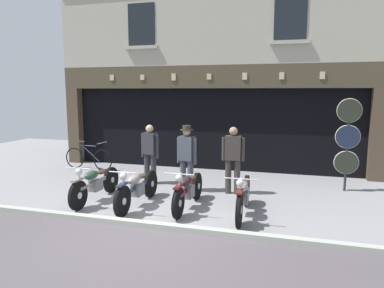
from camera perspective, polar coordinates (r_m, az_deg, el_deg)
ground at (r=6.14m, az=-11.44°, el=-16.47°), size 22.14×22.00×0.18m
shop_facade at (r=13.22m, az=4.64°, el=4.67°), size 10.44×4.42×6.05m
motorcycle_left at (r=8.66m, az=-15.02°, el=-5.95°), size 0.62×2.06×0.92m
motorcycle_center_left at (r=8.06m, az=-8.64°, el=-6.80°), size 0.62×2.08×0.92m
motorcycle_center at (r=7.84m, az=-0.63°, el=-7.19°), size 0.62×1.99×0.91m
motorcycle_center_right at (r=7.47m, az=8.09°, el=-7.95°), size 0.62×2.06×0.93m
salesman_left at (r=9.88m, az=-6.64°, el=-1.15°), size 0.55×0.30×1.62m
shopkeeper_center at (r=9.08m, az=-0.84°, el=-1.77°), size 0.55×0.33×1.67m
salesman_right at (r=8.90m, az=6.48°, el=-2.04°), size 0.56×0.25×1.66m
tyre_sign_pole at (r=9.80m, az=23.35°, el=0.90°), size 0.60×0.06×2.34m
advert_board_near at (r=12.42m, az=-8.10°, el=4.26°), size 0.69×0.03×0.95m
leaning_bicycle at (r=12.20m, az=-16.04°, el=-2.10°), size 1.77×0.50×0.93m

